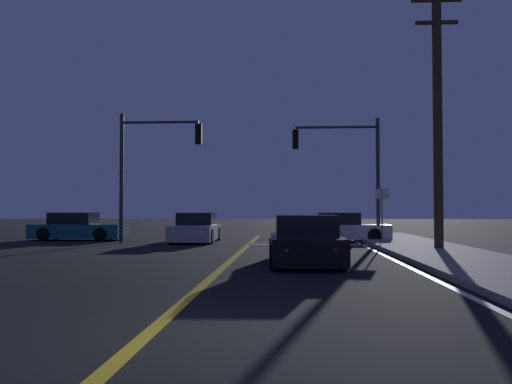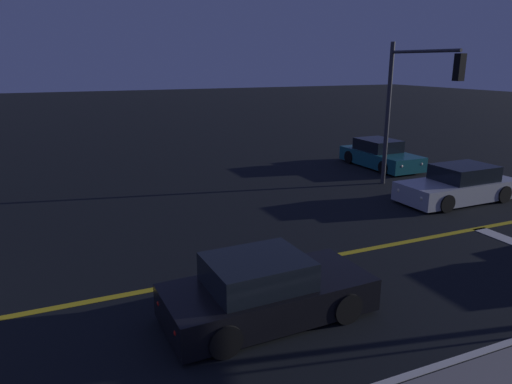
# 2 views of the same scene
# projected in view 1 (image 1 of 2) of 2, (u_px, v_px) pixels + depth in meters

# --- Properties ---
(ground_plane) EXTENTS (160.00, 160.00, 0.00)m
(ground_plane) POSITION_uv_depth(u_px,v_px,m) (137.00, 344.00, 6.03)
(ground_plane) COLOR black
(sidewalk_right) EXTENTS (3.20, 33.65, 0.15)m
(sidewalk_right) POSITION_uv_depth(u_px,v_px,m) (469.00, 261.00, 14.97)
(sidewalk_right) COLOR gray
(sidewalk_right) RESTS_ON ground
(lane_line_center) EXTENTS (0.20, 31.78, 0.01)m
(lane_line_center) POSITION_uv_depth(u_px,v_px,m) (229.00, 262.00, 15.36)
(lane_line_center) COLOR gold
(lane_line_center) RESTS_ON ground
(lane_line_edge_right) EXTENTS (0.16, 31.78, 0.01)m
(lane_line_edge_right) POSITION_uv_depth(u_px,v_px,m) (400.00, 263.00, 15.08)
(lane_line_edge_right) COLOR silver
(lane_line_edge_right) RESTS_ON ground
(stop_bar) EXTENTS (5.01, 0.50, 0.01)m
(stop_bar) POSITION_uv_depth(u_px,v_px,m) (308.00, 245.00, 23.04)
(stop_bar) COLOR silver
(stop_bar) RESTS_ON ground
(car_far_approaching_white) EXTENTS (4.25, 1.97, 1.34)m
(car_far_approaching_white) POSITION_uv_depth(u_px,v_px,m) (343.00, 229.00, 25.71)
(car_far_approaching_white) COLOR silver
(car_far_approaching_white) RESTS_ON ground
(car_side_waiting_silver) EXTENTS (2.01, 4.64, 1.34)m
(car_side_waiting_silver) POSITION_uv_depth(u_px,v_px,m) (196.00, 229.00, 25.14)
(car_side_waiting_silver) COLOR #B2B5BA
(car_side_waiting_silver) RESTS_ON ground
(car_following_oncoming_black) EXTENTS (2.06, 4.30, 1.34)m
(car_following_oncoming_black) POSITION_uv_depth(u_px,v_px,m) (305.00, 243.00, 14.79)
(car_following_oncoming_black) COLOR black
(car_following_oncoming_black) RESTS_ON ground
(car_mid_block_teal) EXTENTS (4.45, 2.00, 1.34)m
(car_mid_block_teal) POSITION_uv_depth(u_px,v_px,m) (78.00, 228.00, 26.58)
(car_mid_block_teal) COLOR #195960
(car_mid_block_teal) RESTS_ON ground
(traffic_signal_near_right) EXTENTS (4.03, 0.28, 5.72)m
(traffic_signal_near_right) POSITION_uv_depth(u_px,v_px,m) (346.00, 159.00, 25.35)
(traffic_signal_near_right) COLOR #38383D
(traffic_signal_near_right) RESTS_ON ground
(traffic_signal_far_left) EXTENTS (3.72, 0.28, 5.80)m
(traffic_signal_far_left) POSITION_uv_depth(u_px,v_px,m) (150.00, 157.00, 24.48)
(traffic_signal_far_left) COLOR #38383D
(traffic_signal_far_left) RESTS_ON ground
(utility_pole_right) EXTENTS (1.75, 0.32, 9.49)m
(utility_pole_right) POSITION_uv_depth(u_px,v_px,m) (438.00, 112.00, 19.17)
(utility_pole_right) COLOR #42301E
(utility_pole_right) RESTS_ON ground
(street_sign_corner) EXTENTS (0.56, 0.13, 2.38)m
(street_sign_corner) POSITION_uv_depth(u_px,v_px,m) (382.00, 207.00, 22.42)
(street_sign_corner) COLOR slate
(street_sign_corner) RESTS_ON ground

